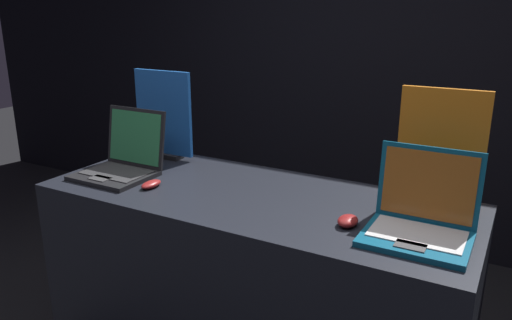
{
  "coord_description": "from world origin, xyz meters",
  "views": [
    {
      "loc": [
        0.94,
        -1.32,
        1.66
      ],
      "look_at": [
        0.01,
        0.36,
        1.08
      ],
      "focal_mm": 35.0,
      "sensor_mm": 36.0,
      "label": 1
    }
  ],
  "objects": [
    {
      "name": "promo_stand_front",
      "position": [
        -0.65,
        0.6,
        1.14
      ],
      "size": [
        0.33,
        0.07,
        0.44
      ],
      "color": "black",
      "rests_on": "display_counter"
    },
    {
      "name": "display_counter",
      "position": [
        0.0,
        0.36,
        0.46
      ],
      "size": [
        1.78,
        0.71,
        0.93
      ],
      "color": "black",
      "rests_on": "ground_plane"
    },
    {
      "name": "laptop_back",
      "position": [
        0.68,
        0.29,
        0.99
      ],
      "size": [
        0.34,
        0.3,
        0.29
      ],
      "color": "#0F5170",
      "rests_on": "display_counter"
    },
    {
      "name": "mouse_front",
      "position": [
        -0.42,
        0.22,
        0.94
      ],
      "size": [
        0.06,
        0.11,
        0.03
      ],
      "color": "maroon",
      "rests_on": "display_counter"
    },
    {
      "name": "laptop_front",
      "position": [
        -0.65,
        0.3,
        0.99
      ],
      "size": [
        0.33,
        0.32,
        0.29
      ],
      "color": "black",
      "rests_on": "display_counter"
    },
    {
      "name": "mouse_back",
      "position": [
        0.44,
        0.25,
        0.94
      ],
      "size": [
        0.07,
        0.1,
        0.04
      ],
      "color": "maroon",
      "rests_on": "display_counter"
    },
    {
      "name": "wall_back",
      "position": [
        0.0,
        2.12,
        1.4
      ],
      "size": [
        8.0,
        0.05,
        2.8
      ],
      "color": "black",
      "rests_on": "ground_plane"
    },
    {
      "name": "promo_stand_back",
      "position": [
        0.68,
        0.56,
        1.15
      ],
      "size": [
        0.31,
        0.07,
        0.46
      ],
      "color": "black",
      "rests_on": "display_counter"
    }
  ]
}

